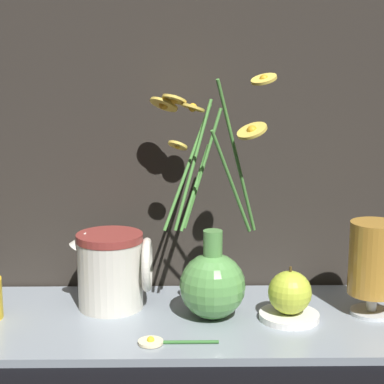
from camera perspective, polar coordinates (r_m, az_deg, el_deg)
The scene contains 8 objects.
ground_plane at distance 1.02m, azimuth -0.78°, elevation -11.69°, with size 6.00×6.00×0.00m, color black.
shelf at distance 1.02m, azimuth -0.78°, elevation -11.38°, with size 0.79×0.29×0.01m.
vase_with_flowers at distance 1.00m, azimuth 1.77°, elevation -7.26°, with size 0.20×0.19×0.38m.
ceramic_pitcher at distance 1.05m, azimuth -7.11°, elevation -6.63°, with size 0.13×0.11×0.13m.
tea_glass at distance 1.04m, azimuth 15.87°, elevation -5.89°, with size 0.08×0.08×0.15m.
saucer_plate at distance 1.02m, azimuth 8.61°, elevation -10.85°, with size 0.09×0.09×0.01m.
orange_fruit at distance 1.01m, azimuth 8.68°, elevation -8.82°, with size 0.07×0.07×0.08m.
loose_daisy at distance 0.93m, azimuth -2.82°, elevation -13.15°, with size 0.12×0.04×0.01m.
Camera 1 is at (0.00, -0.94, 0.40)m, focal length 60.00 mm.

